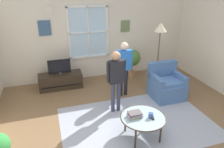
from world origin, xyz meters
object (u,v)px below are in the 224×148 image
object	(u,v)px
cup	(151,115)
floor_lamp	(160,34)
book_stack	(135,115)
person_blue_shirt	(124,63)
remote_near_cup	(139,116)
potted_plant_by_window	(132,59)
tv_stand	(61,81)
person_black_shirt	(116,75)
armchair	(166,85)
television	(59,67)
coffee_table	(143,118)
remote_near_books	(153,117)

from	to	relation	value
cup	floor_lamp	size ratio (longest dim) A/B	0.05
book_stack	person_blue_shirt	world-z (taller)	person_blue_shirt
cup	remote_near_cup	distance (m)	0.21
potted_plant_by_window	person_blue_shirt	bearing A→B (deg)	-123.10
tv_stand	person_blue_shirt	world-z (taller)	person_blue_shirt
person_blue_shirt	potted_plant_by_window	size ratio (longest dim) A/B	1.63
remote_near_cup	person_blue_shirt	distance (m)	1.68
book_stack	cup	size ratio (longest dim) A/B	2.81
person_black_shirt	floor_lamp	bearing A→B (deg)	30.50
tv_stand	book_stack	world-z (taller)	book_stack
cup	armchair	bearing A→B (deg)	49.40
television	armchair	size ratio (longest dim) A/B	0.68
remote_near_cup	person_blue_shirt	bearing A→B (deg)	79.53
television	potted_plant_by_window	size ratio (longest dim) A/B	0.69
coffee_table	remote_near_books	world-z (taller)	remote_near_books
remote_near_books	floor_lamp	distance (m)	2.49
floor_lamp	potted_plant_by_window	bearing A→B (deg)	116.83
tv_stand	remote_near_books	distance (m)	3.00
remote_near_books	remote_near_cup	size ratio (longest dim) A/B	1.00
remote_near_books	person_blue_shirt	distance (m)	1.78
remote_near_cup	person_black_shirt	size ratio (longest dim) A/B	0.10
tv_stand	person_black_shirt	distance (m)	2.01
tv_stand	potted_plant_by_window	world-z (taller)	potted_plant_by_window
cup	remote_near_cup	size ratio (longest dim) A/B	0.69
book_stack	person_blue_shirt	size ratio (longest dim) A/B	0.19
armchair	potted_plant_by_window	bearing A→B (deg)	103.00
tv_stand	remote_near_cup	size ratio (longest dim) A/B	8.31
coffee_table	potted_plant_by_window	xyz separation A→B (m)	(0.91, 2.67, 0.17)
coffee_table	armchair	bearing A→B (deg)	45.05
tv_stand	coffee_table	world-z (taller)	coffee_table
coffee_table	person_black_shirt	world-z (taller)	person_black_shirt
television	person_blue_shirt	world-z (taller)	person_blue_shirt
television	potted_plant_by_window	distance (m)	2.18
armchair	tv_stand	bearing A→B (deg)	152.34
television	remote_near_books	size ratio (longest dim) A/B	4.24
person_blue_shirt	remote_near_books	bearing A→B (deg)	-92.77
coffee_table	potted_plant_by_window	size ratio (longest dim) A/B	0.97
cup	person_black_shirt	size ratio (longest dim) A/B	0.07
television	person_blue_shirt	xyz separation A→B (m)	(1.51, -0.91, 0.25)
television	book_stack	world-z (taller)	television
person_blue_shirt	potted_plant_by_window	world-z (taller)	person_blue_shirt
television	book_stack	distance (m)	2.74
cup	person_blue_shirt	bearing A→B (deg)	86.13
person_black_shirt	tv_stand	bearing A→B (deg)	124.59
person_black_shirt	armchair	bearing A→B (deg)	9.88
armchair	potted_plant_by_window	size ratio (longest dim) A/B	1.00
remote_near_cup	potted_plant_by_window	xyz separation A→B (m)	(0.96, 2.62, 0.14)
cup	person_blue_shirt	distance (m)	1.75
armchair	person_blue_shirt	xyz separation A→B (m)	(-1.00, 0.40, 0.56)
television	book_stack	size ratio (longest dim) A/B	2.18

